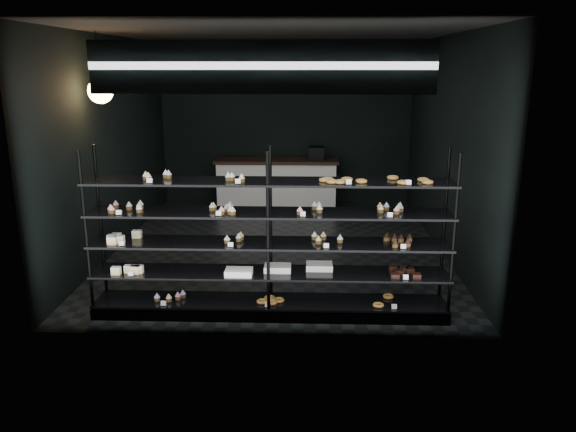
{
  "coord_description": "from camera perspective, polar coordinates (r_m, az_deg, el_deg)",
  "views": [
    {
      "loc": [
        0.44,
        -8.39,
        2.77
      ],
      "look_at": [
        0.21,
        -1.9,
        1.02
      ],
      "focal_mm": 35.0,
      "sensor_mm": 36.0,
      "label": 1
    }
  ],
  "objects": [
    {
      "name": "room",
      "position": [
        8.48,
        -1.0,
        7.16
      ],
      "size": [
        5.01,
        6.01,
        3.2
      ],
      "color": "black",
      "rests_on": "ground"
    },
    {
      "name": "display_shelf",
      "position": [
        6.33,
        -2.16,
        -4.69
      ],
      "size": [
        4.0,
        0.5,
        1.91
      ],
      "color": "black",
      "rests_on": "room"
    },
    {
      "name": "signage",
      "position": [
        5.48,
        -2.68,
        14.87
      ],
      "size": [
        3.3,
        0.05,
        0.5
      ],
      "color": "#0C203F",
      "rests_on": "room"
    },
    {
      "name": "pendant_lamp",
      "position": [
        7.68,
        -18.52,
        11.96
      ],
      "size": [
        0.32,
        0.32,
        0.89
      ],
      "color": "black",
      "rests_on": "room"
    },
    {
      "name": "service_counter",
      "position": [
        11.14,
        -1.08,
        3.35
      ],
      "size": [
        2.4,
        0.65,
        1.23
      ],
      "color": "silver",
      "rests_on": "room"
    }
  ]
}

